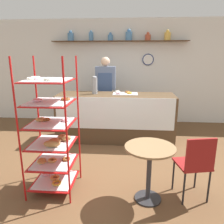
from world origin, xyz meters
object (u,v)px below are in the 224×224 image
at_px(pastry_rack, 52,133).
at_px(person_worker, 106,91).
at_px(cafe_chair, 196,162).
at_px(donut_tray_counter, 124,93).
at_px(cafe_table, 149,161).
at_px(coffee_carafe, 95,85).

height_order(pastry_rack, person_worker, pastry_rack).
height_order(cafe_chair, donut_tray_counter, donut_tray_counter).
distance_m(pastry_rack, person_worker, 2.58).
bearing_deg(donut_tray_counter, cafe_table, -79.75).
xyz_separation_m(person_worker, coffee_carafe, (-0.16, -0.62, 0.22)).
bearing_deg(pastry_rack, person_worker, 80.59).
bearing_deg(cafe_chair, person_worker, -74.13).
bearing_deg(pastry_rack, donut_tray_counter, 65.96).
bearing_deg(coffee_carafe, cafe_chair, -52.18).
bearing_deg(coffee_carafe, donut_tray_counter, 4.52).
distance_m(pastry_rack, donut_tray_counter, 2.17).
height_order(person_worker, coffee_carafe, person_worker).
xyz_separation_m(person_worker, cafe_chair, (1.40, -2.63, -0.43)).
bearing_deg(donut_tray_counter, pastry_rack, -114.04).
height_order(cafe_table, cafe_chair, cafe_chair).
relative_size(cafe_table, cafe_chair, 0.84).
bearing_deg(coffee_carafe, pastry_rack, -97.68).
height_order(pastry_rack, donut_tray_counter, pastry_rack).
height_order(cafe_table, donut_tray_counter, donut_tray_counter).
distance_m(cafe_chair, coffee_carafe, 2.63).
relative_size(pastry_rack, person_worker, 1.02).
relative_size(person_worker, cafe_table, 2.41).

